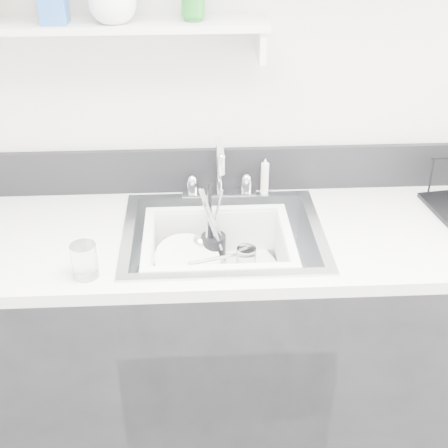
{
  "coord_description": "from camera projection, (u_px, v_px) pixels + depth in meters",
  "views": [
    {
      "loc": [
        -0.09,
        -0.51,
        1.95
      ],
      "look_at": [
        0.0,
        1.14,
        0.98
      ],
      "focal_mm": 50.0,
      "sensor_mm": 36.0,
      "label": 1
    }
  ],
  "objects": [
    {
      "name": "plate_stack",
      "position": [
        190.0,
        268.0,
        2.04
      ],
      "size": [
        0.26,
        0.26,
        0.1
      ],
      "rotation": [
        0.0,
        0.0,
        0.09
      ],
      "color": "white",
      "rests_on": "wash_tub"
    },
    {
      "name": "sink",
      "position": [
        223.0,
        256.0,
        2.04
      ],
      "size": [
        0.64,
        0.52,
        0.2
      ],
      "primitive_type": null,
      "color": "silver",
      "rests_on": "counter_run"
    },
    {
      "name": "utensil_cup",
      "position": [
        213.0,
        247.0,
        2.09
      ],
      "size": [
        0.08,
        0.08,
        0.28
      ],
      "rotation": [
        0.0,
        0.0,
        0.1
      ],
      "color": "black",
      "rests_on": "wash_tub"
    },
    {
      "name": "bowl_small",
      "position": [
        245.0,
        278.0,
        2.01
      ],
      "size": [
        0.11,
        0.11,
        0.03
      ],
      "primitive_type": "imported",
      "rotation": [
        0.0,
        0.0,
        -0.05
      ],
      "color": "white",
      "rests_on": "wash_tub"
    },
    {
      "name": "ladle",
      "position": [
        214.0,
        260.0,
        2.06
      ],
      "size": [
        0.25,
        0.3,
        0.08
      ],
      "primitive_type": null,
      "rotation": [
        0.0,
        0.0,
        -0.97
      ],
      "color": "silver",
      "rests_on": "wash_tub"
    },
    {
      "name": "wall_shelf",
      "position": [
        103.0,
        28.0,
        1.88
      ],
      "size": [
        1.0,
        0.16,
        0.12
      ],
      "color": "silver",
      "rests_on": "room_shell"
    },
    {
      "name": "side_sprayer",
      "position": [
        265.0,
        176.0,
        2.19
      ],
      "size": [
        0.03,
        0.03,
        0.14
      ],
      "primitive_type": "cylinder",
      "color": "silver",
      "rests_on": "counter_run"
    },
    {
      "name": "room_shell",
      "position": [
        252.0,
        69.0,
        0.91
      ],
      "size": [
        3.5,
        3.0,
        2.6
      ],
      "color": "silver",
      "rests_on": "ground"
    },
    {
      "name": "backsplash",
      "position": [
        219.0,
        170.0,
        2.21
      ],
      "size": [
        3.2,
        0.02,
        0.16
      ],
      "primitive_type": "cube",
      "color": "black",
      "rests_on": "counter_run"
    },
    {
      "name": "wash_tub",
      "position": [
        218.0,
        258.0,
        2.0
      ],
      "size": [
        0.57,
        0.52,
        0.18
      ],
      "primitive_type": null,
      "rotation": [
        0.0,
        0.0,
        0.33
      ],
      "color": "silver",
      "rests_on": "sink"
    },
    {
      "name": "tumbler_in_tub",
      "position": [
        246.0,
        260.0,
        2.05
      ],
      "size": [
        0.07,
        0.07,
        0.09
      ],
      "primitive_type": "cylinder",
      "rotation": [
        0.0,
        0.0,
        -0.19
      ],
      "color": "white",
      "rests_on": "wash_tub"
    },
    {
      "name": "faucet",
      "position": [
        219.0,
        181.0,
        2.17
      ],
      "size": [
        0.26,
        0.18,
        0.23
      ],
      "color": "silver",
      "rests_on": "counter_run"
    },
    {
      "name": "counter_run",
      "position": [
        223.0,
        342.0,
        2.23
      ],
      "size": [
        3.2,
        0.62,
        0.92
      ],
      "color": "black",
      "rests_on": "ground"
    },
    {
      "name": "tumbler_counter",
      "position": [
        84.0,
        261.0,
        1.76
      ],
      "size": [
        0.09,
        0.09,
        0.1
      ],
      "primitive_type": "cylinder",
      "rotation": [
        0.0,
        0.0,
        -0.28
      ],
      "color": "white",
      "rests_on": "counter_run"
    }
  ]
}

